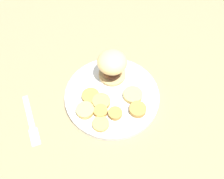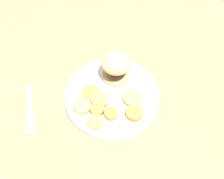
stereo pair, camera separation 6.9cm
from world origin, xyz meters
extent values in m
plane|color=#937F5B|center=(0.00, 0.00, 0.00)|extent=(4.00, 4.00, 0.00)
cylinder|color=white|center=(0.00, 0.00, 0.01)|extent=(0.28, 0.28, 0.02)
torus|color=white|center=(0.00, 0.00, 0.01)|extent=(0.28, 0.28, 0.01)
cylinder|color=tan|center=(0.01, -0.07, 0.02)|extent=(0.08, 0.08, 0.01)
ellipsoid|color=brown|center=(0.00, -0.08, 0.04)|extent=(0.03, 0.05, 0.02)
ellipsoid|color=#563323|center=(0.00, -0.05, 0.04)|extent=(0.04, 0.04, 0.02)
ellipsoid|color=#4C281E|center=(0.00, -0.07, 0.04)|extent=(0.06, 0.06, 0.02)
ellipsoid|color=#4C281E|center=(0.01, -0.07, 0.04)|extent=(0.07, 0.07, 0.02)
ellipsoid|color=brown|center=(0.01, -0.06, 0.04)|extent=(0.03, 0.04, 0.02)
ellipsoid|color=brown|center=(0.02, -0.06, 0.04)|extent=(0.03, 0.04, 0.02)
ellipsoid|color=#4C281E|center=(0.02, -0.07, 0.04)|extent=(0.06, 0.05, 0.02)
ellipsoid|color=#E5C17F|center=(0.01, -0.07, 0.08)|extent=(0.09, 0.09, 0.06)
cylinder|color=#BC8942|center=(-0.02, 0.07, 0.02)|extent=(0.04, 0.04, 0.01)
cylinder|color=#DBB766|center=(0.07, 0.07, 0.02)|extent=(0.05, 0.05, 0.02)
cylinder|color=#DBB766|center=(-0.06, 0.00, 0.02)|extent=(0.06, 0.06, 0.01)
cylinder|color=tan|center=(0.03, 0.03, 0.02)|extent=(0.05, 0.05, 0.01)
cylinder|color=#BC8942|center=(0.06, 0.02, 0.02)|extent=(0.05, 0.05, 0.01)
cylinder|color=#BC8942|center=(0.03, 0.06, 0.02)|extent=(0.04, 0.04, 0.01)
cylinder|color=#BC8942|center=(-0.08, 0.05, 0.03)|extent=(0.05, 0.05, 0.02)
cylinder|color=tan|center=(0.02, 0.10, 0.02)|extent=(0.05, 0.05, 0.01)
cube|color=silver|center=(0.23, 0.08, 0.00)|extent=(0.07, 0.11, 0.00)
cube|color=silver|center=(0.19, 0.15, 0.00)|extent=(0.05, 0.06, 0.00)
camera|label=1|loc=(-0.04, 0.41, 0.66)|focal=42.00mm
camera|label=2|loc=(-0.11, 0.39, 0.66)|focal=42.00mm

